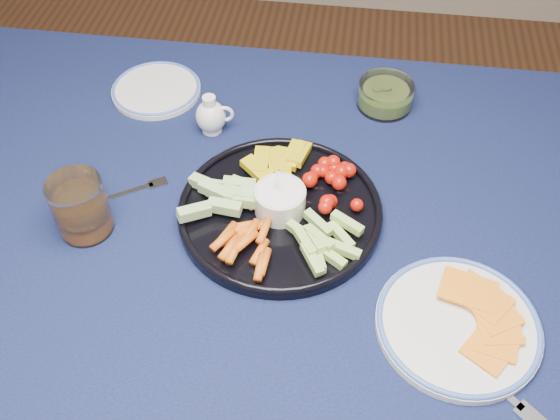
# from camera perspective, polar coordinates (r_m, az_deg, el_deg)

# --- Properties ---
(dining_table) EXTENTS (1.67, 1.07, 0.75)m
(dining_table) POSITION_cam_1_polar(r_m,az_deg,el_deg) (1.07, 0.81, -6.26)
(dining_table) COLOR #4C3019
(dining_table) RESTS_ON ground
(crudite_platter) EXTENTS (0.34, 0.34, 0.11)m
(crudite_platter) POSITION_cam_1_polar(r_m,az_deg,el_deg) (1.02, -0.14, 0.21)
(crudite_platter) COLOR black
(crudite_platter) RESTS_ON dining_table
(creamer_pitcher) EXTENTS (0.07, 0.06, 0.08)m
(creamer_pitcher) POSITION_cam_1_polar(r_m,az_deg,el_deg) (1.17, -6.31, 8.53)
(creamer_pitcher) COLOR white
(creamer_pitcher) RESTS_ON dining_table
(pickle_bowl) EXTENTS (0.11, 0.11, 0.05)m
(pickle_bowl) POSITION_cam_1_polar(r_m,az_deg,el_deg) (1.25, 9.59, 10.24)
(pickle_bowl) COLOR white
(pickle_bowl) RESTS_ON dining_table
(cheese_plate) EXTENTS (0.24, 0.24, 0.03)m
(cheese_plate) POSITION_cam_1_polar(r_m,az_deg,el_deg) (0.94, 16.01, -9.93)
(cheese_plate) COLOR silver
(cheese_plate) RESTS_ON dining_table
(juice_tumbler) EXTENTS (0.09, 0.09, 0.10)m
(juice_tumbler) POSITION_cam_1_polar(r_m,az_deg,el_deg) (1.03, -17.71, 0.05)
(juice_tumbler) COLOR white
(juice_tumbler) RESTS_ON dining_table
(fork_left) EXTENTS (0.13, 0.09, 0.00)m
(fork_left) POSITION_cam_1_polar(r_m,az_deg,el_deg) (1.10, -13.37, 1.68)
(fork_left) COLOR silver
(fork_left) RESTS_ON dining_table
(fork_right) EXTENTS (0.14, 0.13, 0.00)m
(fork_right) POSITION_cam_1_polar(r_m,az_deg,el_deg) (0.91, 19.04, -14.90)
(fork_right) COLOR silver
(fork_right) RESTS_ON dining_table
(side_plate_extra) EXTENTS (0.18, 0.18, 0.01)m
(side_plate_extra) POSITION_cam_1_polar(r_m,az_deg,el_deg) (1.30, -11.25, 10.77)
(side_plate_extra) COLOR silver
(side_plate_extra) RESTS_ON dining_table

